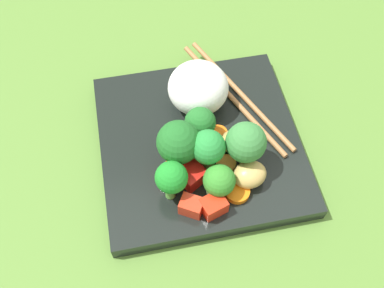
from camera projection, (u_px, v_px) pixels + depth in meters
ground_plane at (199, 152)px, 54.96cm from camera, size 110.00×110.00×2.00cm
square_plate at (200, 144)px, 53.27cm from camera, size 23.70×23.70×1.98cm
rice_mound at (198, 88)px, 52.92cm from camera, size 9.85×9.82×5.76cm
broccoli_floret_0 at (219, 181)px, 46.76cm from camera, size 3.51×3.51×4.37cm
broccoli_floret_1 at (246, 143)px, 47.28cm from camera, size 4.48×4.48×6.55cm
broccoli_floret_2 at (210, 149)px, 47.12cm from camera, size 3.79×3.79×6.36cm
broccoli_floret_3 at (171, 178)px, 45.86cm from camera, size 3.51×3.51×5.35cm
broccoli_floret_4 at (178, 143)px, 47.17cm from camera, size 4.79×4.79×6.83cm
broccoli_floret_5 at (199, 123)px, 49.70cm from camera, size 3.59×3.59×5.30cm
carrot_slice_0 at (218, 134)px, 52.42cm from camera, size 3.25×3.25×0.74cm
carrot_slice_1 at (237, 192)px, 48.36cm from camera, size 3.21×3.21×0.74cm
carrot_slice_2 at (226, 164)px, 50.17cm from camera, size 2.72×2.72×0.78cm
pepper_chunk_0 at (214, 206)px, 46.81cm from camera, size 2.77×3.09×1.96cm
pepper_chunk_1 at (192, 175)px, 48.69cm from camera, size 3.46×3.53×2.05cm
pepper_chunk_2 at (191, 206)px, 46.81cm from camera, size 2.83×3.01×1.93cm
pepper_chunk_3 at (171, 173)px, 48.72cm from camera, size 3.10×3.19×2.31cm
chicken_piece_0 at (232, 141)px, 50.87cm from camera, size 3.49×4.01×2.45cm
chicken_piece_2 at (250, 175)px, 48.40cm from camera, size 3.72×4.21×2.67cm
chicken_piece_3 at (212, 147)px, 50.68cm from camera, size 3.35×3.24×1.99cm
chopstick_pair at (236, 95)px, 55.54cm from camera, size 19.81×9.71×0.64cm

